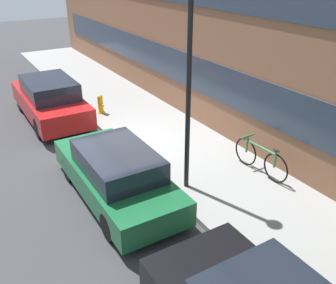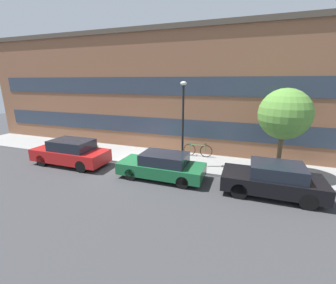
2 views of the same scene
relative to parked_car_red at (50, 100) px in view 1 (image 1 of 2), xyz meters
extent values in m
plane|color=#38383A|center=(3.43, 1.05, -0.73)|extent=(56.00, 56.00, 0.00)
cube|color=gray|center=(3.43, 2.55, -0.66)|extent=(28.00, 3.00, 0.13)
cube|color=brown|center=(3.43, 4.50, 3.19)|extent=(28.00, 0.90, 7.83)
cube|color=#2D3847|center=(3.43, 4.03, 1.00)|extent=(25.76, 0.04, 1.10)
cube|color=#AD1919|center=(-0.05, 0.00, -0.15)|extent=(4.34, 1.68, 0.66)
cube|color=black|center=(0.13, 0.00, 0.46)|extent=(2.26, 1.48, 0.56)
cylinder|color=black|center=(-1.39, -0.75, -0.40)|extent=(0.65, 0.18, 0.65)
cylinder|color=black|center=(-1.39, 0.75, -0.40)|extent=(0.65, 0.18, 0.65)
cylinder|color=black|center=(1.30, -0.75, -0.40)|extent=(0.65, 0.18, 0.65)
cylinder|color=black|center=(1.30, 0.75, -0.40)|extent=(0.65, 0.18, 0.65)
cube|color=#195B33|center=(5.46, 0.00, -0.23)|extent=(4.15, 1.62, 0.56)
cube|color=black|center=(5.63, 0.00, 0.31)|extent=(2.16, 1.43, 0.51)
cylinder|color=black|center=(4.17, -0.72, -0.43)|extent=(0.58, 0.18, 0.58)
cylinder|color=black|center=(4.17, 0.72, -0.43)|extent=(0.58, 0.18, 0.58)
cylinder|color=black|center=(6.75, -0.72, -0.43)|extent=(0.58, 0.18, 0.58)
cylinder|color=black|center=(6.75, 0.72, -0.43)|extent=(0.58, 0.18, 0.58)
cylinder|color=black|center=(9.14, 0.79, -0.40)|extent=(0.65, 0.18, 0.65)
cylinder|color=gold|center=(0.59, 1.56, -0.58)|extent=(0.26, 0.26, 0.04)
cylinder|color=gold|center=(0.59, 1.56, -0.31)|extent=(0.18, 0.18, 0.49)
sphere|color=gold|center=(0.59, 1.56, -0.03)|extent=(0.19, 0.19, 0.19)
cylinder|color=gold|center=(0.42, 1.56, -0.26)|extent=(0.14, 0.07, 0.07)
cylinder|color=gold|center=(0.75, 1.56, -0.26)|extent=(0.14, 0.07, 0.07)
torus|color=black|center=(6.00, 3.44, -0.22)|extent=(0.75, 0.07, 0.75)
torus|color=black|center=(7.02, 3.48, -0.22)|extent=(0.75, 0.07, 0.75)
cylinder|color=#33723F|center=(6.51, 3.46, 0.11)|extent=(0.97, 0.10, 0.06)
cylinder|color=#33723F|center=(6.97, 3.48, -0.01)|extent=(0.06, 0.06, 0.42)
cylinder|color=#33723F|center=(6.02, 3.44, -0.01)|extent=(0.06, 0.06, 0.42)
ellipsoid|color=black|center=(6.97, 3.48, 0.23)|extent=(0.20, 0.09, 0.05)
cylinder|color=#33723F|center=(6.02, 3.44, 0.23)|extent=(0.07, 0.44, 0.05)
cylinder|color=black|center=(6.08, 1.53, 1.54)|extent=(0.11, 0.11, 4.27)
camera|label=1|loc=(12.37, -2.74, 4.31)|focal=40.00mm
camera|label=2|loc=(9.20, -9.49, 3.90)|focal=24.00mm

